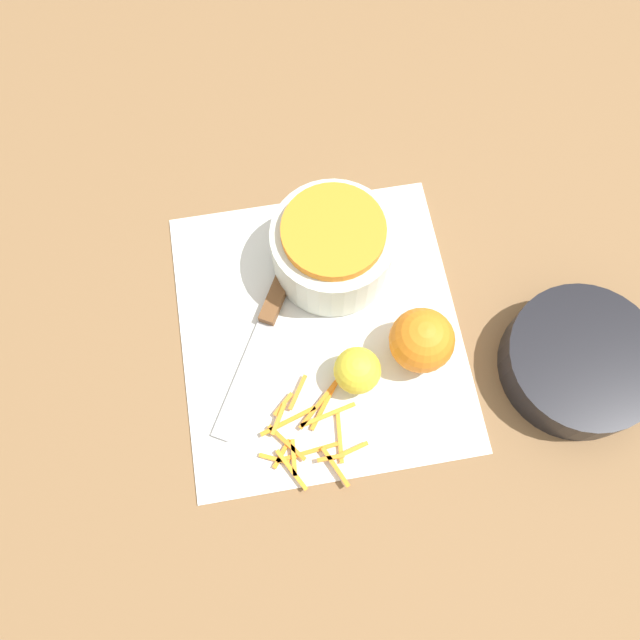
% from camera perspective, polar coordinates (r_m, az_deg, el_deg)
% --- Properties ---
extents(ground_plane, '(4.00, 4.00, 0.00)m').
position_cam_1_polar(ground_plane, '(0.79, -0.00, -0.90)').
color(ground_plane, olive).
extents(cutting_board, '(0.38, 0.35, 0.01)m').
position_cam_1_polar(cutting_board, '(0.79, -0.00, -0.82)').
color(cutting_board, silver).
rests_on(cutting_board, ground_plane).
extents(bowl_speckled, '(0.15, 0.15, 0.09)m').
position_cam_1_polar(bowl_speckled, '(0.78, 1.18, 6.73)').
color(bowl_speckled, silver).
rests_on(bowl_speckled, cutting_board).
extents(bowl_dark, '(0.18, 0.18, 0.05)m').
position_cam_1_polar(bowl_dark, '(0.81, 22.60, -3.54)').
color(bowl_dark, black).
rests_on(bowl_dark, ground_plane).
extents(knife, '(0.24, 0.14, 0.02)m').
position_cam_1_polar(knife, '(0.79, -4.36, 1.25)').
color(knife, brown).
rests_on(knife, cutting_board).
extents(orange_left, '(0.08, 0.08, 0.08)m').
position_cam_1_polar(orange_left, '(0.75, 9.29, -1.85)').
color(orange_left, orange).
rests_on(orange_left, cutting_board).
extents(lemon, '(0.06, 0.06, 0.06)m').
position_cam_1_polar(lemon, '(0.74, 3.43, -4.63)').
color(lemon, yellow).
rests_on(lemon, cutting_board).
extents(peel_pile, '(0.14, 0.13, 0.01)m').
position_cam_1_polar(peel_pile, '(0.75, -1.05, -10.32)').
color(peel_pile, orange).
rests_on(peel_pile, cutting_board).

